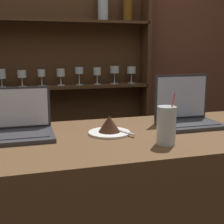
{
  "coord_description": "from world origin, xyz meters",
  "views": [
    {
      "loc": [
        -0.32,
        -0.94,
        1.32
      ],
      "look_at": [
        0.06,
        0.38,
        1.05
      ],
      "focal_mm": 50.0,
      "sensor_mm": 36.0,
      "label": 1
    }
  ],
  "objects_px": {
    "laptop_near": "(18,127)",
    "laptop_far": "(187,114)",
    "water_glass": "(166,125)",
    "cake_plate": "(109,127)"
  },
  "relations": [
    {
      "from": "cake_plate",
      "to": "water_glass",
      "type": "xyz_separation_m",
      "value": [
        0.18,
        -0.22,
        0.04
      ]
    },
    {
      "from": "cake_plate",
      "to": "water_glass",
      "type": "bearing_deg",
      "value": -50.68
    },
    {
      "from": "laptop_far",
      "to": "water_glass",
      "type": "relative_size",
      "value": 1.42
    },
    {
      "from": "laptop_near",
      "to": "cake_plate",
      "type": "bearing_deg",
      "value": -10.55
    },
    {
      "from": "laptop_far",
      "to": "water_glass",
      "type": "distance_m",
      "value": 0.37
    },
    {
      "from": "laptop_near",
      "to": "cake_plate",
      "type": "distance_m",
      "value": 0.4
    },
    {
      "from": "laptop_far",
      "to": "water_glass",
      "type": "height_order",
      "value": "laptop_far"
    },
    {
      "from": "laptop_far",
      "to": "water_glass",
      "type": "xyz_separation_m",
      "value": [
        -0.25,
        -0.27,
        0.02
      ]
    },
    {
      "from": "laptop_far",
      "to": "cake_plate",
      "type": "xyz_separation_m",
      "value": [
        -0.42,
        -0.06,
        -0.03
      ]
    },
    {
      "from": "laptop_near",
      "to": "laptop_far",
      "type": "height_order",
      "value": "laptop_far"
    }
  ]
}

